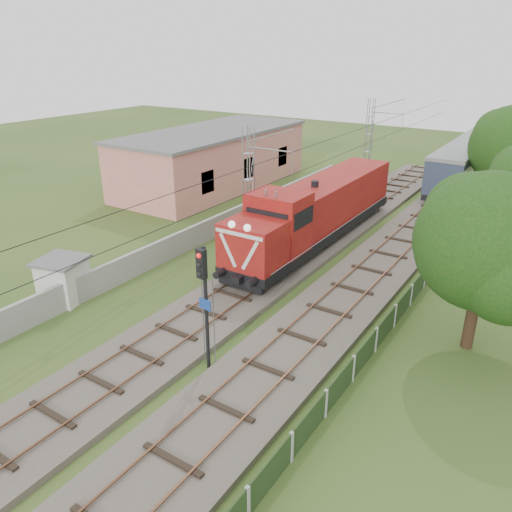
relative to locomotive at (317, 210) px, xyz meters
The scene contains 12 objects.
ground 15.80m from the locomotive, 90.00° to the right, with size 140.00×140.00×0.00m, color #324C1C.
track_main 8.89m from the locomotive, 90.00° to the right, with size 4.20×70.00×0.45m.
track_side 7.00m from the locomotive, 41.23° to the left, with size 4.20×80.00×0.45m.
catenary 4.96m from the locomotive, 129.17° to the right, with size 3.31×70.00×8.00m.
boundary_wall 7.61m from the locomotive, 150.90° to the right, with size 0.25×40.00×1.50m, color #9E9E99.
station_building 17.18m from the locomotive, 150.80° to the left, with size 8.40×20.40×5.22m.
fence 15.05m from the locomotive, 57.62° to the right, with size 0.12×32.00×1.20m.
locomotive is the anchor object (origin of this frame).
signal_post 15.39m from the locomotive, 80.22° to the right, with size 0.60×0.47×5.44m.
relay_hut 16.22m from the locomotive, 117.21° to the right, with size 2.78×2.78×2.34m.
tree_a 13.86m from the locomotive, 33.43° to the right, with size 6.11×5.82×7.92m.
tree_c 17.13m from the locomotive, 56.81° to the left, with size 6.42×6.12×8.32m.
Camera 1 is at (13.74, -12.89, 12.44)m, focal length 35.00 mm.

